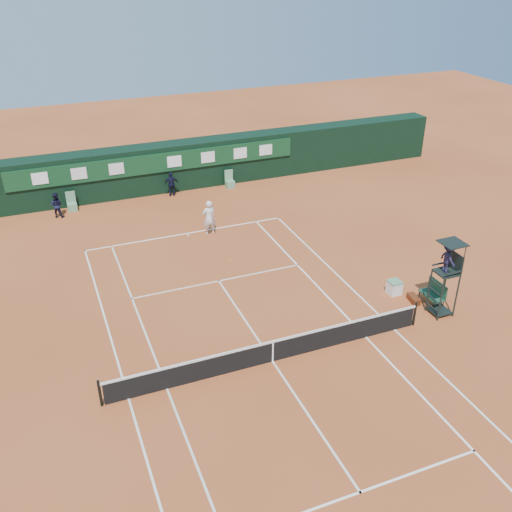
{
  "coord_description": "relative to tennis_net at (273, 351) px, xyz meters",
  "views": [
    {
      "loc": [
        -6.99,
        -15.69,
        13.89
      ],
      "look_at": [
        1.73,
        6.0,
        1.2
      ],
      "focal_mm": 40.0,
      "sensor_mm": 36.0,
      "label": 1
    }
  ],
  "objects": [
    {
      "name": "ball_kid_right",
      "position": [
        0.62,
        17.47,
        0.29
      ],
      "size": [
        0.97,
        0.51,
        1.59
      ],
      "primitive_type": "imported",
      "rotation": [
        0.0,
        0.0,
        3.01
      ],
      "color": "black",
      "rests_on": "ground"
    },
    {
      "name": "umpire_chair",
      "position": [
        7.94,
        0.3,
        1.95
      ],
      "size": [
        0.96,
        0.95,
        3.42
      ],
      "color": "black",
      "rests_on": "ground"
    },
    {
      "name": "cooler",
      "position": [
        7.05,
        2.4,
        -0.18
      ],
      "size": [
        0.57,
        0.57,
        0.65
      ],
      "color": "white",
      "rests_on": "ground"
    },
    {
      "name": "ball_kid_left",
      "position": [
        -6.38,
        16.82,
        0.24
      ],
      "size": [
        0.9,
        0.81,
        1.51
      ],
      "primitive_type": "imported",
      "rotation": [
        0.0,
        0.0,
        2.74
      ],
      "color": "black",
      "rests_on": "ground"
    },
    {
      "name": "tennis_bag",
      "position": [
        7.47,
        1.48,
        -0.37
      ],
      "size": [
        0.44,
        0.79,
        0.28
      ],
      "primitive_type": "cube",
      "rotation": [
        0.0,
        0.0,
        -0.16
      ],
      "color": "black",
      "rests_on": "ground"
    },
    {
      "name": "court_lines",
      "position": [
        0.0,
        0.0,
        -0.5
      ],
      "size": [
        11.05,
        23.85,
        0.01
      ],
      "color": "white",
      "rests_on": "ground"
    },
    {
      "name": "tennis_net",
      "position": [
        0.0,
        0.0,
        0.0
      ],
      "size": [
        12.9,
        0.1,
        1.1
      ],
      "color": "black",
      "rests_on": "ground"
    },
    {
      "name": "ground",
      "position": [
        0.0,
        0.0,
        -0.51
      ],
      "size": [
        90.0,
        90.0,
        0.0
      ],
      "primitive_type": "plane",
      "color": "#B05429",
      "rests_on": "ground"
    },
    {
      "name": "linesman_chair_right",
      "position": [
        4.5,
        17.48,
        -0.19
      ],
      "size": [
        0.55,
        0.5,
        1.15
      ],
      "color": "#609369",
      "rests_on": "ground"
    },
    {
      "name": "linesman_chair_left",
      "position": [
        -5.5,
        17.48,
        -0.19
      ],
      "size": [
        0.55,
        0.5,
        1.15
      ],
      "color": "#61946A",
      "rests_on": "ground"
    },
    {
      "name": "player",
      "position": [
        1.14,
        11.36,
        0.48
      ],
      "size": [
        0.74,
        0.51,
        1.97
      ],
      "primitive_type": "imported",
      "rotation": [
        0.0,
        0.0,
        3.19
      ],
      "color": "white",
      "rests_on": "ground"
    },
    {
      "name": "back_wall",
      "position": [
        0.0,
        18.74,
        1.0
      ],
      "size": [
        40.0,
        1.65,
        3.0
      ],
      "color": "black",
      "rests_on": "ground"
    },
    {
      "name": "player_bench",
      "position": [
        8.17,
        1.03,
        0.09
      ],
      "size": [
        0.55,
        1.2,
        1.1
      ],
      "color": "#1B442E",
      "rests_on": "ground"
    },
    {
      "name": "tennis_ball",
      "position": [
        1.2,
        8.09,
        -0.48
      ],
      "size": [
        0.06,
        0.06,
        0.06
      ],
      "primitive_type": "sphere",
      "color": "#C8EA36",
      "rests_on": "ground"
    }
  ]
}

